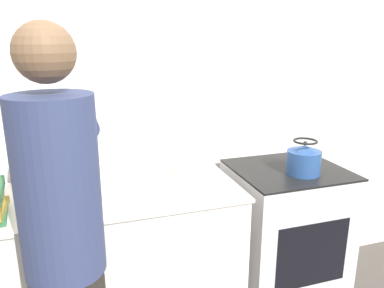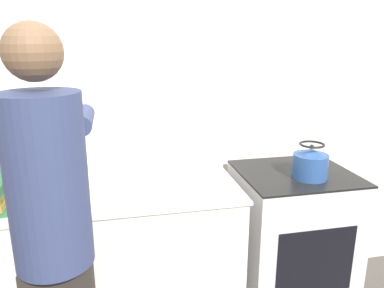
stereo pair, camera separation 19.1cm
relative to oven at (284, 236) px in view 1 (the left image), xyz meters
The scene contains 8 objects.
wall_back 1.22m from the oven, 155.32° to the left, with size 8.00×0.05×2.60m.
counter 1.16m from the oven, behind, with size 1.56×0.62×0.89m.
oven is the anchor object (origin of this frame).
person 1.45m from the oven, 159.13° to the right, with size 0.34×0.58×1.72m.
cutting_board 1.32m from the oven, behind, with size 0.33×0.24×0.02m.
knife 1.33m from the oven, behind, with size 0.23×0.05×0.01m.
kettle 0.55m from the oven, 72.88° to the right, with size 0.19×0.19×0.20m.
bowl_prep 0.78m from the oven, 164.87° to the left, with size 0.17×0.17×0.07m.
Camera 1 is at (-0.41, -1.54, 1.66)m, focal length 35.00 mm.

